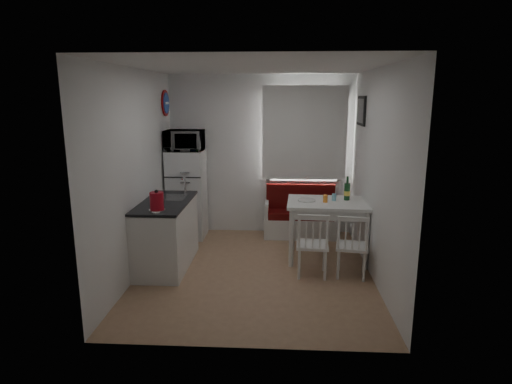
% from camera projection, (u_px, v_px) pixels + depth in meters
% --- Properties ---
extents(floor, '(3.00, 3.50, 0.02)m').
position_uv_depth(floor, '(255.00, 272.00, 5.63)').
color(floor, '#9E7554').
rests_on(floor, ground).
extents(ceiling, '(3.00, 3.50, 0.02)m').
position_uv_depth(ceiling, '(255.00, 66.00, 5.05)').
color(ceiling, white).
rests_on(ceiling, wall_back).
extents(wall_back, '(3.00, 0.02, 2.60)m').
position_uv_depth(wall_back, '(261.00, 155.00, 7.05)').
color(wall_back, white).
rests_on(wall_back, floor).
extents(wall_front, '(3.00, 0.02, 2.60)m').
position_uv_depth(wall_front, '(243.00, 211.00, 3.64)').
color(wall_front, white).
rests_on(wall_front, floor).
extents(wall_left, '(0.02, 3.50, 2.60)m').
position_uv_depth(wall_left, '(137.00, 173.00, 5.42)').
color(wall_left, white).
rests_on(wall_left, floor).
extents(wall_right, '(0.02, 3.50, 2.60)m').
position_uv_depth(wall_right, '(376.00, 176.00, 5.26)').
color(wall_right, white).
rests_on(wall_right, floor).
extents(window, '(1.22, 0.06, 1.47)m').
position_uv_depth(window, '(304.00, 136.00, 6.91)').
color(window, white).
rests_on(window, wall_back).
extents(curtain, '(1.35, 0.02, 1.50)m').
position_uv_depth(curtain, '(305.00, 133.00, 6.83)').
color(curtain, white).
rests_on(curtain, wall_back).
extents(kitchen_counter, '(0.62, 1.32, 1.16)m').
position_uv_depth(kitchen_counter, '(167.00, 233.00, 5.74)').
color(kitchen_counter, white).
rests_on(kitchen_counter, floor).
extents(wall_sign, '(0.03, 0.40, 0.40)m').
position_uv_depth(wall_sign, '(166.00, 103.00, 6.65)').
color(wall_sign, '#1A429E').
rests_on(wall_sign, wall_left).
extents(picture_frame, '(0.04, 0.52, 0.42)m').
position_uv_depth(picture_frame, '(361.00, 111.00, 6.17)').
color(picture_frame, black).
rests_on(picture_frame, wall_right).
extents(bench, '(1.18, 0.45, 0.84)m').
position_uv_depth(bench, '(300.00, 220.00, 7.00)').
color(bench, white).
rests_on(bench, floor).
extents(dining_table, '(1.16, 0.84, 0.84)m').
position_uv_depth(dining_table, '(328.00, 208.00, 5.90)').
color(dining_table, white).
rests_on(dining_table, floor).
extents(chair_left, '(0.42, 0.40, 0.46)m').
position_uv_depth(chair_left, '(313.00, 238.00, 5.33)').
color(chair_left, white).
rests_on(chair_left, floor).
extents(chair_right, '(0.45, 0.43, 0.45)m').
position_uv_depth(chair_right, '(354.00, 240.00, 5.30)').
color(chair_right, white).
rests_on(chair_right, floor).
extents(fridge, '(0.57, 0.57, 1.42)m').
position_uv_depth(fridge, '(187.00, 194.00, 6.90)').
color(fridge, white).
rests_on(fridge, floor).
extents(microwave, '(0.58, 0.40, 0.32)m').
position_uv_depth(microwave, '(184.00, 141.00, 6.66)').
color(microwave, white).
rests_on(microwave, fridge).
extents(kettle, '(0.20, 0.20, 0.26)m').
position_uv_depth(kettle, '(157.00, 201.00, 5.09)').
color(kettle, '#A60D1B').
rests_on(kettle, kitchen_counter).
extents(wine_bottle, '(0.08, 0.08, 0.34)m').
position_uv_depth(wine_bottle, '(347.00, 188.00, 5.93)').
color(wine_bottle, '#133D1C').
rests_on(wine_bottle, dining_table).
extents(drinking_glass_orange, '(0.06, 0.06, 0.10)m').
position_uv_depth(drinking_glass_orange, '(325.00, 199.00, 5.83)').
color(drinking_glass_orange, orange).
rests_on(drinking_glass_orange, dining_table).
extents(drinking_glass_blue, '(0.06, 0.06, 0.10)m').
position_uv_depth(drinking_glass_blue, '(334.00, 197.00, 5.92)').
color(drinking_glass_blue, '#8DD7F0').
rests_on(drinking_glass_blue, dining_table).
extents(plate, '(0.25, 0.25, 0.02)m').
position_uv_depth(plate, '(307.00, 200.00, 5.92)').
color(plate, white).
rests_on(plate, dining_table).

